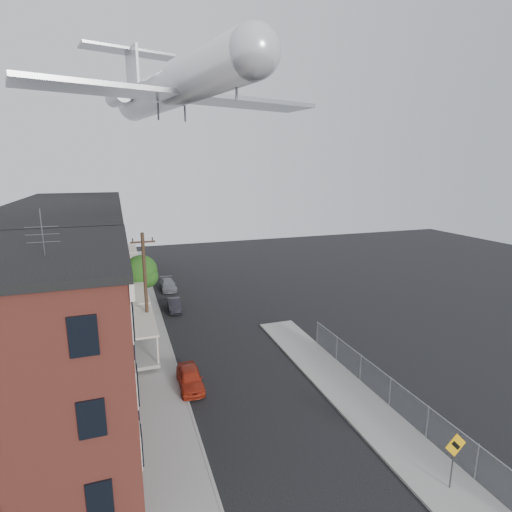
{
  "coord_description": "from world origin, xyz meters",
  "views": [
    {
      "loc": [
        -7.17,
        -12.15,
        13.7
      ],
      "look_at": [
        -0.17,
        8.06,
        8.94
      ],
      "focal_mm": 28.0,
      "sensor_mm": 36.0,
      "label": 1
    }
  ],
  "objects_px": {
    "car_near": "(190,378)",
    "car_mid": "(174,305)",
    "airplane": "(172,87)",
    "street_tree": "(143,272)",
    "car_far": "(168,285)",
    "warning_sign": "(454,452)",
    "utility_pole": "(146,289)"
  },
  "relations": [
    {
      "from": "car_near",
      "to": "car_mid",
      "type": "relative_size",
      "value": 1.07
    },
    {
      "from": "car_near",
      "to": "airplane",
      "type": "distance_m",
      "value": 22.41
    },
    {
      "from": "street_tree",
      "to": "car_near",
      "type": "height_order",
      "value": "street_tree"
    },
    {
      "from": "car_far",
      "to": "car_near",
      "type": "bearing_deg",
      "value": -93.38
    },
    {
      "from": "warning_sign",
      "to": "car_mid",
      "type": "bearing_deg",
      "value": 107.28
    },
    {
      "from": "utility_pole",
      "to": "car_mid",
      "type": "height_order",
      "value": "utility_pole"
    },
    {
      "from": "car_near",
      "to": "car_mid",
      "type": "xyz_separation_m",
      "value": [
        0.98,
        14.42,
        -0.06
      ]
    },
    {
      "from": "car_mid",
      "to": "airplane",
      "type": "relative_size",
      "value": 0.13
    },
    {
      "from": "car_far",
      "to": "airplane",
      "type": "bearing_deg",
      "value": -90.02
    },
    {
      "from": "car_mid",
      "to": "car_near",
      "type": "bearing_deg",
      "value": -91.82
    },
    {
      "from": "car_mid",
      "to": "car_far",
      "type": "height_order",
      "value": "car_far"
    },
    {
      "from": "utility_pole",
      "to": "car_far",
      "type": "distance_m",
      "value": 15.42
    },
    {
      "from": "car_near",
      "to": "car_mid",
      "type": "bearing_deg",
      "value": 87.48
    },
    {
      "from": "warning_sign",
      "to": "street_tree",
      "type": "bearing_deg",
      "value": 110.58
    },
    {
      "from": "utility_pole",
      "to": "street_tree",
      "type": "height_order",
      "value": "utility_pole"
    },
    {
      "from": "street_tree",
      "to": "car_mid",
      "type": "height_order",
      "value": "street_tree"
    },
    {
      "from": "car_mid",
      "to": "airplane",
      "type": "height_order",
      "value": "airplane"
    },
    {
      "from": "warning_sign",
      "to": "utility_pole",
      "type": "distance_m",
      "value": 22.25
    },
    {
      "from": "utility_pole",
      "to": "car_far",
      "type": "xyz_separation_m",
      "value": [
        3.24,
        14.52,
        -4.08
      ]
    },
    {
      "from": "utility_pole",
      "to": "car_near",
      "type": "relative_size",
      "value": 2.43
    },
    {
      "from": "utility_pole",
      "to": "warning_sign",
      "type": "bearing_deg",
      "value": -59.52
    },
    {
      "from": "utility_pole",
      "to": "airplane",
      "type": "xyz_separation_m",
      "value": [
        3.25,
        4.23,
        15.29
      ]
    },
    {
      "from": "warning_sign",
      "to": "car_near",
      "type": "relative_size",
      "value": 0.76
    },
    {
      "from": "warning_sign",
      "to": "car_far",
      "type": "height_order",
      "value": "warning_sign"
    },
    {
      "from": "car_far",
      "to": "street_tree",
      "type": "bearing_deg",
      "value": -122.5
    },
    {
      "from": "utility_pole",
      "to": "street_tree",
      "type": "distance_m",
      "value": 10.0
    },
    {
      "from": "car_mid",
      "to": "airplane",
      "type": "distance_m",
      "value": 19.65
    },
    {
      "from": "car_far",
      "to": "airplane",
      "type": "distance_m",
      "value": 21.93
    },
    {
      "from": "car_mid",
      "to": "car_far",
      "type": "bearing_deg",
      "value": 89.99
    },
    {
      "from": "car_mid",
      "to": "street_tree",
      "type": "bearing_deg",
      "value": 138.33
    },
    {
      "from": "street_tree",
      "to": "car_near",
      "type": "xyz_separation_m",
      "value": [
        1.67,
        -16.97,
        -2.82
      ]
    },
    {
      "from": "street_tree",
      "to": "car_mid",
      "type": "bearing_deg",
      "value": -43.75
    }
  ]
}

